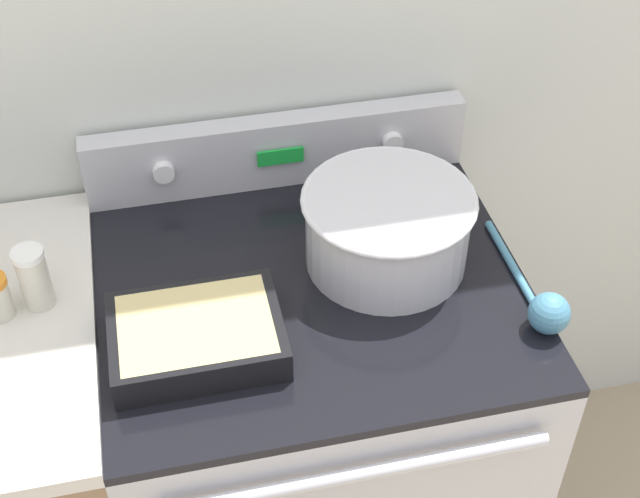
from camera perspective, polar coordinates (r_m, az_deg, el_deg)
The scene contains 7 objects.
kitchen_wall at distance 1.67m, azimuth -3.39°, elevation 14.18°, with size 8.00×0.05×2.50m.
stove_range at distance 1.91m, azimuth -0.49°, elevation -12.37°, with size 0.74×0.69×0.94m.
control_panel at distance 1.74m, azimuth -2.73°, elevation 6.33°, with size 0.74×0.07×0.14m.
mixing_bowl at distance 1.55m, azimuth 4.34°, elevation 1.54°, with size 0.30×0.30×0.14m.
casserole_dish at distance 1.44m, azimuth -7.91°, elevation -5.44°, with size 0.27×0.20×0.06m.
ladle at distance 1.52m, azimuth 14.16°, elevation -3.64°, with size 0.07×0.30×0.07m.
spice_jar_white_cap at distance 1.54m, azimuth -17.84°, elevation -1.75°, with size 0.05×0.05×0.12m.
Camera 1 is at (-0.23, -0.77, 2.02)m, focal length 50.00 mm.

